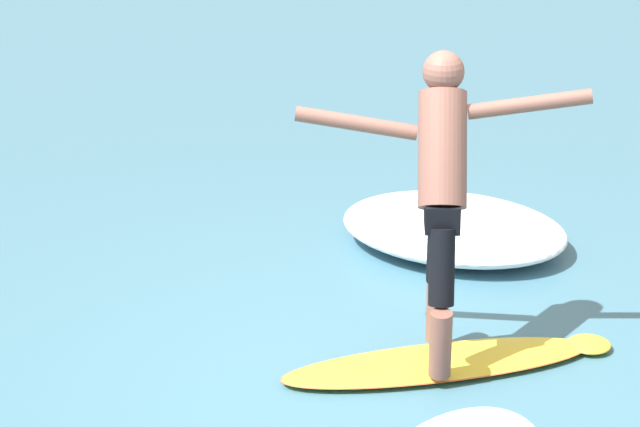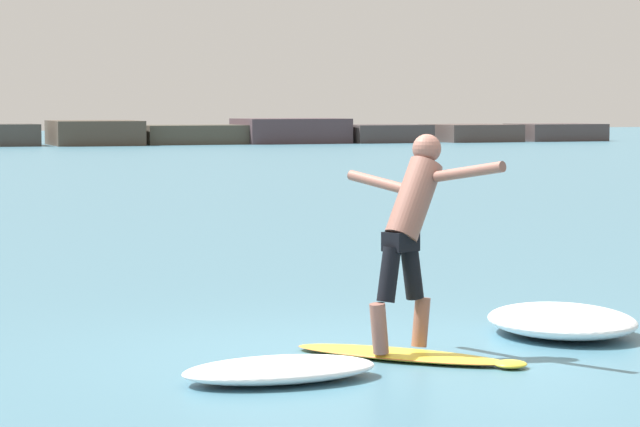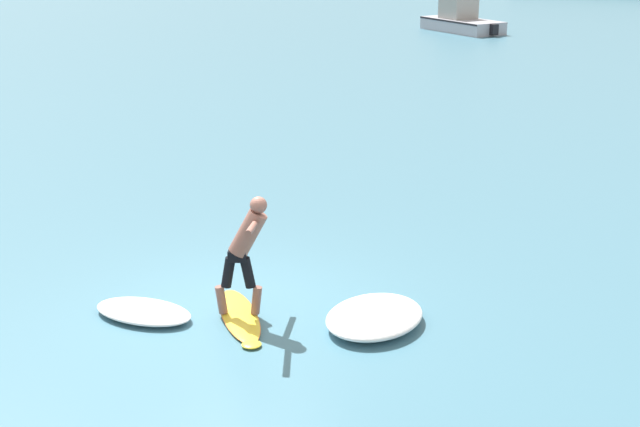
# 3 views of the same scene
# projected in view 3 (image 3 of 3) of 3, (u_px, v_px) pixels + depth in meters

# --- Properties ---
(ground_plane) EXTENTS (200.00, 200.00, 0.00)m
(ground_plane) POSITION_uv_depth(u_px,v_px,m) (242.00, 306.00, 13.37)
(ground_plane) COLOR teal
(surfboard) EXTENTS (1.68, 1.79, 0.20)m
(surfboard) POSITION_uv_depth(u_px,v_px,m) (240.00, 316.00, 12.96)
(surfboard) COLOR yellow
(surfboard) RESTS_ON ground
(surfer) EXTENTS (0.99, 1.58, 1.79)m
(surfer) POSITION_uv_depth(u_px,v_px,m) (246.00, 245.00, 12.64)
(surfer) COLOR brown
(surfer) RESTS_ON surfboard
(fishing_boat_near_jetty) EXTENTS (5.13, 4.00, 2.73)m
(fishing_boat_near_jetty) POSITION_uv_depth(u_px,v_px,m) (460.00, 19.00, 45.31)
(fishing_boat_near_jetty) COLOR #A8A7B5
(fishing_boat_near_jetty) RESTS_ON ground
(wave_foam_at_tail) EXTENTS (1.41, 1.75, 0.27)m
(wave_foam_at_tail) POSITION_uv_depth(u_px,v_px,m) (374.00, 317.00, 12.71)
(wave_foam_at_tail) COLOR white
(wave_foam_at_tail) RESTS_ON ground
(wave_foam_at_nose) EXTENTS (1.59, 0.93, 0.18)m
(wave_foam_at_nose) POSITION_uv_depth(u_px,v_px,m) (143.00, 311.00, 12.99)
(wave_foam_at_nose) COLOR white
(wave_foam_at_nose) RESTS_ON ground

